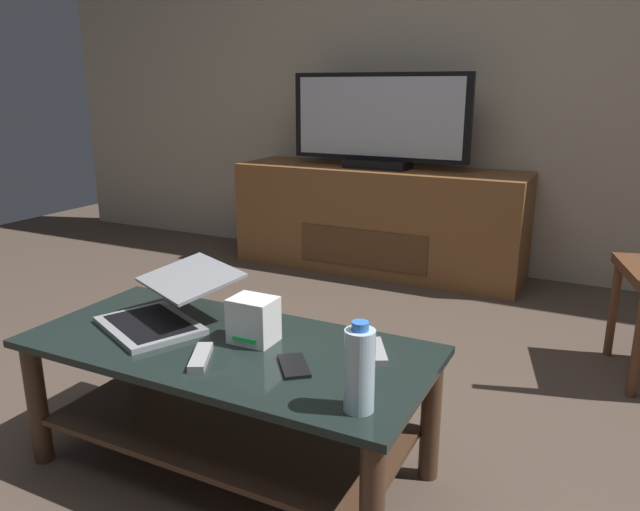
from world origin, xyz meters
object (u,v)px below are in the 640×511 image
media_cabinet (377,220)px  laptop (166,305)px  router_box (254,320)px  tv_remote (201,357)px  cell_phone (294,366)px  television (379,123)px  water_bottle_near (359,369)px  coffee_table (228,384)px  soundbar_remote (376,351)px

media_cabinet → laptop: 2.15m
router_box → tv_remote: (-0.06, -0.18, -0.06)m
cell_phone → router_box: bearing=113.7°
cell_phone → laptop: bearing=131.2°
television → water_bottle_near: television is taller
coffee_table → media_cabinet: 2.22m
coffee_table → cell_phone: (0.26, -0.05, 0.14)m
television → cell_phone: (0.63, -2.21, -0.51)m
water_bottle_near → media_cabinet: bearing=110.4°
television → laptop: television is taller
cell_phone → soundbar_remote: (0.17, 0.18, 0.01)m
media_cabinet → cell_phone: size_ratio=13.08×
laptop → water_bottle_near: bearing=-15.9°
coffee_table → cell_phone: 0.29m
laptop → water_bottle_near: 0.78m
media_cabinet → water_bottle_near: media_cabinet is taller
tv_remote → coffee_table: bearing=64.7°
television → cell_phone: 2.36m
router_box → soundbar_remote: bearing=11.9°
laptop → cell_phone: laptop is taller
cell_phone → soundbar_remote: bearing=7.5°
laptop → tv_remote: 0.31m
router_box → soundbar_remote: 0.37m
television → tv_remote: (0.38, -2.29, -0.50)m
router_box → soundbar_remote: (0.36, 0.08, -0.06)m
media_cabinet → television: television is taller
television → cell_phone: bearing=-74.0°
router_box → tv_remote: 0.20m
water_bottle_near → cell_phone: water_bottle_near is taller
router_box → tv_remote: router_box is taller
television → tv_remote: television is taller
coffee_table → television: bearing=99.9°
cell_phone → tv_remote: 0.26m
media_cabinet → router_box: bearing=-78.3°
water_bottle_near → laptop: bearing=164.1°
water_bottle_near → soundbar_remote: 0.32m
router_box → television: bearing=101.8°
tv_remote → water_bottle_near: bearing=-32.6°
water_bottle_near → tv_remote: water_bottle_near is taller
soundbar_remote → water_bottle_near: bearing=-105.0°
laptop → water_bottle_near: water_bottle_near is taller
tv_remote → soundbar_remote: size_ratio=1.00×
tv_remote → media_cabinet: bearing=72.1°
soundbar_remote → television: bearing=82.7°
media_cabinet → tv_remote: 2.35m
media_cabinet → cell_phone: bearing=-74.2°
television → water_bottle_near: (0.88, -2.34, -0.41)m
television → cell_phone: size_ratio=8.08×
coffee_table → media_cabinet: media_cabinet is taller
coffee_table → router_box: bearing=37.3°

